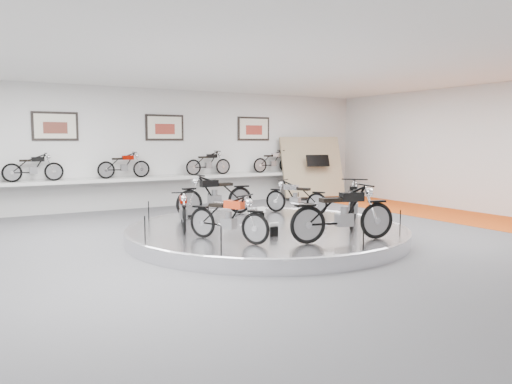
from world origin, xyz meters
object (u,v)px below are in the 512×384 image
bike_e (343,213)px  bike_f (353,203)px  bike_c (183,210)px  display_platform (267,233)px  bike_d (228,217)px  bike_b (215,195)px  shelf (168,178)px  bike_a (296,197)px

bike_e → bike_f: bearing=54.1°
bike_c → bike_f: size_ratio=0.82×
display_platform → bike_d: 1.96m
bike_b → shelf: bearing=-95.7°
display_platform → bike_d: size_ratio=3.98×
display_platform → bike_b: bike_b is taller
display_platform → bike_f: bike_f is taller
bike_b → bike_e: (0.72, -4.27, 0.01)m
bike_b → bike_c: bearing=42.0°
bike_a → bike_f: size_ratio=0.86×
display_platform → bike_b: size_ratio=3.41×
bike_b → bike_d: 3.36m
shelf → bike_d: 7.61m
display_platform → bike_e: bike_e is taller
bike_b → bike_e: bearing=98.0°
bike_a → bike_c: (-3.52, -0.65, -0.02)m
shelf → bike_f: 7.51m
bike_a → bike_b: 2.18m
shelf → bike_a: (1.74, -5.07, -0.24)m
display_platform → bike_f: 2.14m
bike_a → bike_d: (-3.28, -2.38, 0.02)m
display_platform → bike_e: size_ratio=3.36×
shelf → bike_c: size_ratio=7.41×
bike_c → bike_f: bearing=86.4°
bike_b → bike_d: bearing=67.0°
shelf → bike_b: bearing=-94.1°
display_platform → bike_e: (0.41, -2.20, 0.71)m
shelf → bike_a: bike_a is taller
bike_a → shelf: bearing=-10.5°
display_platform → bike_e: 2.34m
bike_c → bike_f: bike_f is taller
shelf → bike_d: bearing=-101.7°
shelf → bike_b: 4.34m
bike_a → bike_b: size_ratio=0.83×
bike_f → display_platform: bearing=107.9°
display_platform → bike_d: bearing=-145.7°
bike_d → bike_a: bearing=99.0°
bike_d → shelf: bearing=141.3°
bike_a → bike_d: bearing=96.5°
bike_f → shelf: bearing=57.8°
bike_c → bike_a: bearing=120.4°
bike_f → bike_d: bearing=136.6°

